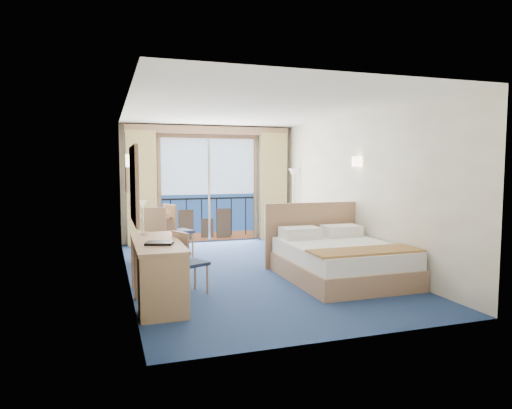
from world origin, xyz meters
name	(u,v)px	position (x,y,z in m)	size (l,w,h in m)	color
floor	(250,270)	(0.00, 0.00, 0.00)	(6.50, 6.50, 0.00)	navy
room_walls	(250,166)	(0.00, 0.00, 1.78)	(4.04, 6.54, 2.72)	beige
balcony_door	(209,192)	(-0.01, 3.22, 1.14)	(2.36, 0.03, 2.52)	navy
curtain_left	(142,188)	(-1.55, 3.07, 1.28)	(0.65, 0.22, 2.55)	tan
curtain_right	(273,186)	(1.55, 3.07, 1.28)	(0.65, 0.22, 2.55)	tan
pelmet	(209,130)	(0.00, 3.10, 2.58)	(3.80, 0.25, 0.18)	tan
mirror	(134,185)	(-1.97, -1.50, 1.55)	(0.05, 1.25, 0.95)	tan
wall_print	(127,177)	(-1.97, 0.45, 1.60)	(0.04, 0.42, 0.52)	tan
sconce_left	(132,161)	(-1.94, -0.60, 1.85)	(0.18, 0.18, 0.18)	#FEE5B2
sconce_right	(357,161)	(1.94, -0.15, 1.85)	(0.18, 0.18, 0.18)	#FEE5B2
bed	(339,259)	(1.16, -0.98, 0.32)	(1.79, 2.13, 1.13)	tan
nightstand	(331,245)	(1.79, 0.47, 0.25)	(0.39, 0.37, 0.51)	tan
phone	(332,230)	(1.79, 0.48, 0.55)	(0.20, 0.15, 0.09)	silver
armchair	(293,232)	(1.59, 1.91, 0.32)	(0.68, 0.70, 0.64)	#4D525E
floor_lamp	(293,186)	(1.85, 2.52, 1.29)	(0.24, 0.24, 1.70)	silver
desk	(161,277)	(-1.69, -1.80, 0.45)	(0.59, 1.72, 0.80)	tan
desk_chair	(187,259)	(-1.26, -1.10, 0.50)	(0.51, 0.50, 0.88)	#1E2846
folder	(159,243)	(-1.69, -1.58, 0.82)	(0.33, 0.25, 0.03)	black
desk_lamp	(143,210)	(-1.81, -0.72, 1.15)	(0.12, 0.12, 0.46)	silver
round_table	(151,226)	(-1.49, 1.61, 0.61)	(0.89, 0.89, 0.80)	tan
table_chair_a	(175,227)	(-1.04, 1.49, 0.59)	(0.59, 0.59, 1.04)	#1E2846
table_chair_b	(153,233)	(-1.52, 0.99, 0.57)	(0.54, 0.55, 1.02)	#1E2846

